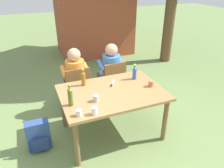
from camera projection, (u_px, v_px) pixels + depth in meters
name	position (u px, v px, depth m)	size (l,w,h in m)	color
ground_plane	(112.00, 132.00, 3.49)	(24.00, 24.00, 0.00)	#6B844C
dining_table	(112.00, 97.00, 3.18)	(1.48, 1.03, 0.75)	#A37547
chair_far_right	(112.00, 80.00, 4.04)	(0.47, 0.47, 0.87)	brown
chair_far_left	(77.00, 87.00, 3.82)	(0.46, 0.46, 0.87)	brown
person_in_white_shirt	(110.00, 70.00, 4.05)	(0.47, 0.62, 1.18)	#3D70B2
person_in_plaid_shirt	(75.00, 76.00, 3.83)	(0.47, 0.62, 1.18)	orange
bottle_olive	(70.00, 96.00, 2.76)	(0.06, 0.06, 0.31)	#566623
bottle_blue	(135.00, 73.00, 3.45)	(0.06, 0.06, 0.25)	#2D56A3
bottle_amber	(83.00, 78.00, 3.25)	(0.06, 0.06, 0.27)	#996019
cup_steel	(96.00, 98.00, 2.88)	(0.08, 0.08, 0.09)	#B2B7BC
cup_white	(94.00, 111.00, 2.62)	(0.07, 0.07, 0.10)	white
cup_glass	(79.00, 113.00, 2.59)	(0.07, 0.07, 0.08)	silver
cup_terracotta	(151.00, 84.00, 3.25)	(0.08, 0.08, 0.09)	#BC6B47
table_knife	(112.00, 84.00, 3.34)	(0.15, 0.21, 0.01)	silver
backpack_by_near_side	(39.00, 136.00, 3.08)	(0.32, 0.20, 0.46)	#2D4784
brick_kiosk	(93.00, 2.00, 6.29)	(2.41, 1.64, 2.85)	#9E472D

